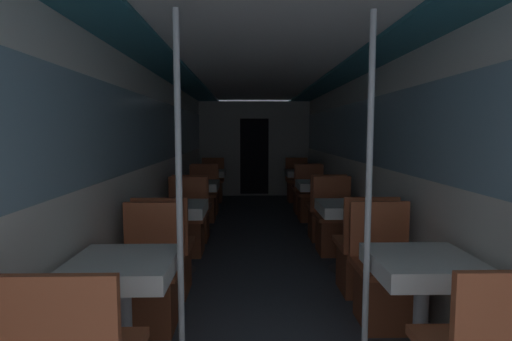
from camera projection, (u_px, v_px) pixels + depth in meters
name	position (u px, v px, depth m)	size (l,w,h in m)	color
wall_left	(160.00, 157.00, 5.05)	(0.05, 10.32, 2.13)	silver
wall_right	(358.00, 157.00, 5.10)	(0.05, 10.32, 2.13)	silver
ceiling_panel	(260.00, 74.00, 4.97)	(2.53, 10.32, 0.07)	white
bulkhead_far	(254.00, 149.00, 9.02)	(2.47, 0.09, 2.13)	#A8A8A3
dining_table_left_0	(123.00, 276.00, 2.33)	(0.60, 0.60, 0.71)	#4C4C51
chair_left_far_0	(149.00, 289.00, 2.96)	(0.47, 0.47, 0.90)	brown
support_pole_left_0	(179.00, 199.00, 2.30)	(0.04, 0.04, 2.13)	silver
dining_table_left_1	(177.00, 214.00, 4.10)	(0.60, 0.60, 0.71)	#4C4C51
chair_left_near_1	(166.00, 263.00, 3.54)	(0.47, 0.47, 0.90)	brown
chair_left_far_1	(186.00, 230.00, 4.73)	(0.47, 0.47, 0.90)	brown
dining_table_left_2	(198.00, 189.00, 5.87)	(0.60, 0.60, 0.71)	#4C4C51
chair_left_near_2	(193.00, 219.00, 5.31)	(0.47, 0.47, 0.90)	brown
chair_left_far_2	(203.00, 203.00, 6.50)	(0.47, 0.47, 0.90)	brown
dining_table_left_3	(209.00, 176.00, 7.64)	(0.60, 0.60, 0.71)	#4C4C51
chair_left_near_3	(206.00, 197.00, 7.08)	(0.47, 0.47, 0.90)	brown
chair_left_far_3	(212.00, 188.00, 8.27)	(0.47, 0.47, 0.90)	brown
dining_table_right_0	(422.00, 274.00, 2.37)	(0.60, 0.60, 0.71)	#4C4C51
chair_right_far_0	(386.00, 287.00, 3.00)	(0.47, 0.47, 0.90)	brown
support_pole_right_0	(368.00, 198.00, 2.32)	(0.04, 0.04, 2.13)	silver
dining_table_right_1	(348.00, 213.00, 4.14)	(0.60, 0.60, 0.71)	#4C4C51
chair_right_near_1	(363.00, 262.00, 3.58)	(0.47, 0.47, 0.90)	brown
chair_right_far_1	(335.00, 229.00, 4.77)	(0.47, 0.47, 0.90)	brown
dining_table_right_2	(318.00, 189.00, 5.91)	(0.60, 0.60, 0.71)	#4C4C51
chair_right_near_2	(325.00, 219.00, 5.35)	(0.47, 0.47, 0.90)	brown
chair_right_far_2	(311.00, 203.00, 6.54)	(0.47, 0.47, 0.90)	brown
dining_table_right_3	(301.00, 176.00, 7.68)	(0.60, 0.60, 0.71)	#4C4C51
chair_right_near_3	(306.00, 197.00, 7.12)	(0.47, 0.47, 0.90)	brown
chair_right_far_3	(297.00, 188.00, 8.31)	(0.47, 0.47, 0.90)	brown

